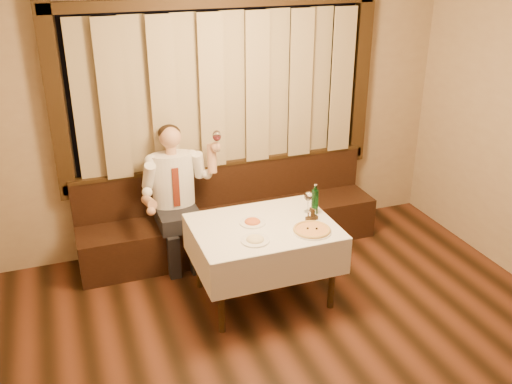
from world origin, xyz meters
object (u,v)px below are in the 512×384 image
object	(u,v)px
pizza	(312,230)
pasta_cream	(255,238)
cruet_caddy	(312,216)
pasta_red	(252,220)
green_bottle	(315,201)
dining_table	(264,236)
seated_man	(176,187)
banquette	(230,221)

from	to	relation	value
pizza	pasta_cream	size ratio (longest dim) A/B	1.40
pizza	cruet_caddy	bearing A→B (deg)	65.22
pasta_red	pasta_cream	size ratio (longest dim) A/B	0.95
green_bottle	cruet_caddy	bearing A→B (deg)	-125.54
pizza	dining_table	bearing A→B (deg)	144.53
seated_man	banquette	bearing A→B (deg)	8.73
green_bottle	pasta_red	bearing A→B (deg)	179.31
pizza	green_bottle	bearing A→B (deg)	61.14
dining_table	pasta_red	distance (m)	0.17
pasta_cream	seated_man	xyz separation A→B (m)	(-0.42, 1.18, 0.05)
pasta_cream	green_bottle	size ratio (longest dim) A/B	0.84
banquette	dining_table	size ratio (longest dim) A/B	2.52
green_bottle	cruet_caddy	world-z (taller)	green_bottle
banquette	pasta_red	size ratio (longest dim) A/B	13.61
dining_table	cruet_caddy	bearing A→B (deg)	-6.14
cruet_caddy	pizza	bearing A→B (deg)	-130.35
seated_man	pizza	bearing A→B (deg)	-51.52
dining_table	green_bottle	xyz separation A→B (m)	(0.53, 0.06, 0.23)
dining_table	seated_man	distance (m)	1.12
pizza	cruet_caddy	world-z (taller)	cruet_caddy
banquette	pasta_cream	size ratio (longest dim) A/B	12.89
banquette	pasta_cream	bearing A→B (deg)	-97.65
banquette	seated_man	distance (m)	0.80
cruet_caddy	green_bottle	bearing A→B (deg)	38.90
pasta_cream	cruet_caddy	bearing A→B (deg)	17.75
banquette	pasta_cream	distance (m)	1.37
pasta_red	cruet_caddy	xyz separation A→B (m)	(0.53, -0.12, 0.01)
dining_table	pasta_red	size ratio (longest dim) A/B	5.40
banquette	pizza	distance (m)	1.40
pasta_red	pasta_cream	bearing A→B (deg)	-105.75
banquette	pasta_red	bearing A→B (deg)	-94.86
dining_table	pasta_cream	distance (m)	0.33
banquette	pasta_red	world-z (taller)	banquette
pizza	seated_man	size ratio (longest dim) A/B	0.24
seated_man	dining_table	bearing A→B (deg)	-57.80
banquette	cruet_caddy	size ratio (longest dim) A/B	26.89
dining_table	green_bottle	distance (m)	0.58
banquette	pasta_red	xyz separation A→B (m)	(-0.08, -0.95, 0.48)
pasta_cream	green_bottle	world-z (taller)	green_bottle
green_bottle	cruet_caddy	size ratio (longest dim) A/B	2.48
pasta_red	cruet_caddy	size ratio (longest dim) A/B	1.98
seated_man	pasta_cream	bearing A→B (deg)	-70.55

